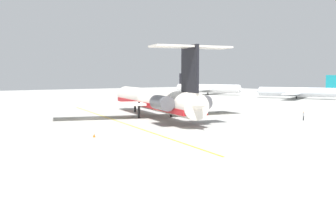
{
  "coord_description": "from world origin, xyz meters",
  "views": [
    {
      "loc": [
        76.28,
        -34.56,
        9.09
      ],
      "look_at": [
        5.65,
        16.24,
        3.34
      ],
      "focal_mm": 41.88,
      "sensor_mm": 36.0,
      "label": 1
    }
  ],
  "objects_px": {
    "ground_crew_near_tail": "(179,102)",
    "safety_cone_nose": "(94,135)",
    "airliner_mid_left": "(294,92)",
    "ground_crew_portside": "(304,115)",
    "safety_cone_wingtip": "(190,105)",
    "airliner_far_left": "(210,88)",
    "ground_crew_near_nose": "(190,103)",
    "main_jetliner": "(155,100)"
  },
  "relations": [
    {
      "from": "main_jetliner",
      "to": "ground_crew_near_nose",
      "type": "relative_size",
      "value": 28.45
    },
    {
      "from": "ground_crew_near_tail",
      "to": "safety_cone_wingtip",
      "type": "height_order",
      "value": "ground_crew_near_tail"
    },
    {
      "from": "ground_crew_near_nose",
      "to": "safety_cone_wingtip",
      "type": "relative_size",
      "value": 3.09
    },
    {
      "from": "ground_crew_portside",
      "to": "safety_cone_wingtip",
      "type": "relative_size",
      "value": 3.29
    },
    {
      "from": "airliner_far_left",
      "to": "ground_crew_near_tail",
      "type": "relative_size",
      "value": 18.54
    },
    {
      "from": "airliner_mid_left",
      "to": "safety_cone_wingtip",
      "type": "distance_m",
      "value": 54.84
    },
    {
      "from": "ground_crew_near_nose",
      "to": "ground_crew_near_tail",
      "type": "height_order",
      "value": "ground_crew_near_tail"
    },
    {
      "from": "airliner_mid_left",
      "to": "safety_cone_nose",
      "type": "bearing_deg",
      "value": 85.88
    },
    {
      "from": "ground_crew_near_tail",
      "to": "safety_cone_wingtip",
      "type": "relative_size",
      "value": 3.18
    },
    {
      "from": "ground_crew_near_tail",
      "to": "safety_cone_wingtip",
      "type": "xyz_separation_m",
      "value": [
        0.92,
        3.38,
        -0.83
      ]
    },
    {
      "from": "main_jetliner",
      "to": "safety_cone_nose",
      "type": "height_order",
      "value": "main_jetliner"
    },
    {
      "from": "airliner_far_left",
      "to": "safety_cone_nose",
      "type": "bearing_deg",
      "value": -70.98
    },
    {
      "from": "safety_cone_wingtip",
      "to": "ground_crew_near_nose",
      "type": "bearing_deg",
      "value": -38.23
    },
    {
      "from": "main_jetliner",
      "to": "ground_crew_near_nose",
      "type": "bearing_deg",
      "value": -39.35
    },
    {
      "from": "ground_crew_near_nose",
      "to": "safety_cone_nose",
      "type": "xyz_separation_m",
      "value": [
        35.1,
        -46.33,
        -0.8
      ]
    },
    {
      "from": "airliner_far_left",
      "to": "main_jetliner",
      "type": "bearing_deg",
      "value": -70.05
    },
    {
      "from": "airliner_far_left",
      "to": "ground_crew_near_nose",
      "type": "distance_m",
      "value": 71.57
    },
    {
      "from": "ground_crew_near_nose",
      "to": "airliner_mid_left",
      "type": "bearing_deg",
      "value": -51.9
    },
    {
      "from": "ground_crew_portside",
      "to": "airliner_mid_left",
      "type": "bearing_deg",
      "value": 59.2
    },
    {
      "from": "airliner_mid_left",
      "to": "ground_crew_near_tail",
      "type": "height_order",
      "value": "airliner_mid_left"
    },
    {
      "from": "airliner_mid_left",
      "to": "ground_crew_near_nose",
      "type": "relative_size",
      "value": 17.13
    },
    {
      "from": "airliner_far_left",
      "to": "ground_crew_portside",
      "type": "distance_m",
      "value": 104.68
    },
    {
      "from": "ground_crew_near_tail",
      "to": "safety_cone_nose",
      "type": "bearing_deg",
      "value": -123.72
    },
    {
      "from": "main_jetliner",
      "to": "airliner_mid_left",
      "type": "relative_size",
      "value": 1.66
    },
    {
      "from": "ground_crew_near_nose",
      "to": "safety_cone_nose",
      "type": "relative_size",
      "value": 3.09
    },
    {
      "from": "ground_crew_near_nose",
      "to": "ground_crew_portside",
      "type": "distance_m",
      "value": 40.0
    },
    {
      "from": "airliner_far_left",
      "to": "safety_cone_nose",
      "type": "distance_m",
      "value": 129.49
    },
    {
      "from": "ground_crew_near_nose",
      "to": "safety_cone_wingtip",
      "type": "bearing_deg",
      "value": -6.71
    },
    {
      "from": "main_jetliner",
      "to": "safety_cone_wingtip",
      "type": "relative_size",
      "value": 87.79
    },
    {
      "from": "ground_crew_portside",
      "to": "safety_cone_wingtip",
      "type": "height_order",
      "value": "ground_crew_portside"
    },
    {
      "from": "airliner_far_left",
      "to": "safety_cone_nose",
      "type": "xyz_separation_m",
      "value": [
        84.5,
        -98.08,
        -2.67
      ]
    },
    {
      "from": "safety_cone_wingtip",
      "to": "main_jetliner",
      "type": "bearing_deg",
      "value": -51.23
    },
    {
      "from": "ground_crew_portside",
      "to": "safety_cone_wingtip",
      "type": "distance_m",
      "value": 43.55
    },
    {
      "from": "ground_crew_near_tail",
      "to": "safety_cone_nose",
      "type": "distance_m",
      "value": 60.18
    },
    {
      "from": "airliner_mid_left",
      "to": "ground_crew_near_nose",
      "type": "bearing_deg",
      "value": 70.54
    },
    {
      "from": "ground_crew_near_tail",
      "to": "safety_cone_wingtip",
      "type": "distance_m",
      "value": 3.6
    },
    {
      "from": "ground_crew_near_tail",
      "to": "airliner_far_left",
      "type": "bearing_deg",
      "value": 56.18
    },
    {
      "from": "ground_crew_portside",
      "to": "airliner_far_left",
      "type": "bearing_deg",
      "value": 80.04
    },
    {
      "from": "airliner_mid_left",
      "to": "ground_crew_near_nose",
      "type": "xyz_separation_m",
      "value": [
        6.61,
        -57.29,
        -1.61
      ]
    },
    {
      "from": "ground_crew_near_nose",
      "to": "ground_crew_portside",
      "type": "bearing_deg",
      "value": -152.53
    },
    {
      "from": "airliner_far_left",
      "to": "safety_cone_wingtip",
      "type": "height_order",
      "value": "airliner_far_left"
    },
    {
      "from": "main_jetliner",
      "to": "safety_cone_wingtip",
      "type": "height_order",
      "value": "main_jetliner"
    }
  ]
}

